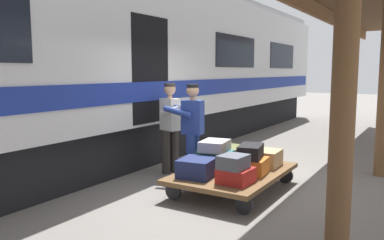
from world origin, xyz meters
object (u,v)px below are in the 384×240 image
(suitcase_olive_duffel, at_px, (232,154))
(suitcase_black_hardshell, at_px, (251,151))
(suitcase_red_plastic, at_px, (236,175))
(train_car, at_px, (94,65))
(suitcase_tan_vintage, at_px, (266,158))
(suitcase_teal_softside, at_px, (216,159))
(suitcase_navy_fabric, at_px, (197,168))
(porter_by_door, at_px, (171,125))
(porter_in_overalls, at_px, (192,128))
(luggage_cart, at_px, (233,173))
(suitcase_orange_carryall, at_px, (252,166))
(suitcase_gray_aluminum, at_px, (215,146))
(suitcase_slate_roller, at_px, (233,162))

(suitcase_olive_duffel, xyz_separation_m, suitcase_black_hardshell, (-0.62, 0.60, 0.22))
(suitcase_red_plastic, bearing_deg, train_car, -14.16)
(suitcase_olive_duffel, relative_size, suitcase_tan_vintage, 1.04)
(suitcase_tan_vintage, bearing_deg, suitcase_teal_softside, 42.80)
(train_car, bearing_deg, suitcase_navy_fabric, 163.02)
(suitcase_red_plastic, height_order, porter_by_door, porter_by_door)
(suitcase_navy_fabric, distance_m, porter_in_overalls, 1.13)
(luggage_cart, xyz_separation_m, suitcase_teal_softside, (0.32, 0.00, 0.19))
(suitcase_teal_softside, relative_size, suitcase_tan_vintage, 0.95)
(suitcase_tan_vintage, distance_m, porter_in_overalls, 1.39)
(suitcase_navy_fabric, relative_size, suitcase_orange_carryall, 1.10)
(porter_in_overalls, bearing_deg, suitcase_black_hardshell, 169.13)
(suitcase_gray_aluminum, bearing_deg, porter_by_door, -20.45)
(suitcase_tan_vintage, bearing_deg, train_car, 4.03)
(suitcase_red_plastic, bearing_deg, suitcase_gray_aluminum, -41.08)
(suitcase_teal_softside, bearing_deg, porter_in_overalls, -21.09)
(porter_in_overalls, bearing_deg, train_car, -2.38)
(suitcase_red_plastic, height_order, suitcase_gray_aluminum, suitcase_gray_aluminum)
(luggage_cart, relative_size, suitcase_slate_roller, 5.25)
(train_car, relative_size, porter_by_door, 12.61)
(suitcase_black_hardshell, relative_size, porter_in_overalls, 0.32)
(suitcase_olive_duffel, distance_m, porter_in_overalls, 0.85)
(luggage_cart, distance_m, porter_in_overalls, 1.16)
(suitcase_teal_softside, distance_m, suitcase_black_hardshell, 0.65)
(porter_in_overalls, bearing_deg, suitcase_teal_softside, 158.91)
(suitcase_orange_carryall, relative_size, porter_in_overalls, 0.29)
(luggage_cart, xyz_separation_m, suitcase_navy_fabric, (0.32, 0.60, 0.18))
(suitcase_tan_vintage, xyz_separation_m, suitcase_navy_fabric, (0.65, 1.20, 0.00))
(suitcase_teal_softside, bearing_deg, suitcase_olive_duffel, -90.00)
(suitcase_gray_aluminum, bearing_deg, porter_in_overalls, -23.76)
(suitcase_red_plastic, relative_size, suitcase_olive_duffel, 0.85)
(suitcase_olive_duffel, relative_size, suitcase_teal_softside, 1.09)
(train_car, height_order, suitcase_orange_carryall, train_car)
(suitcase_tan_vintage, xyz_separation_m, porter_by_door, (1.83, 0.19, 0.46))
(train_car, height_order, suitcase_red_plastic, train_car)
(suitcase_olive_duffel, bearing_deg, luggage_cart, 118.37)
(suitcase_red_plastic, height_order, suitcase_orange_carryall, suitcase_orange_carryall)
(suitcase_black_hardshell, height_order, suitcase_gray_aluminum, suitcase_gray_aluminum)
(suitcase_olive_duffel, xyz_separation_m, suitcase_orange_carryall, (-0.65, 0.60, -0.01))
(train_car, relative_size, suitcase_black_hardshell, 39.48)
(train_car, height_order, suitcase_slate_roller, train_car)
(suitcase_teal_softside, height_order, porter_by_door, porter_by_door)
(suitcase_orange_carryall, xyz_separation_m, suitcase_gray_aluminum, (0.65, 0.03, 0.26))
(train_car, distance_m, suitcase_red_plastic, 4.17)
(suitcase_gray_aluminum, bearing_deg, luggage_cart, -174.56)
(train_car, xyz_separation_m, suitcase_teal_softside, (-3.08, 0.34, -1.58))
(train_car, distance_m, suitcase_tan_vintage, 4.06)
(suitcase_teal_softside, bearing_deg, luggage_cart, 180.00)
(suitcase_navy_fabric, bearing_deg, luggage_cart, -118.37)
(suitcase_navy_fabric, xyz_separation_m, suitcase_black_hardshell, (-0.62, -0.60, 0.21))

